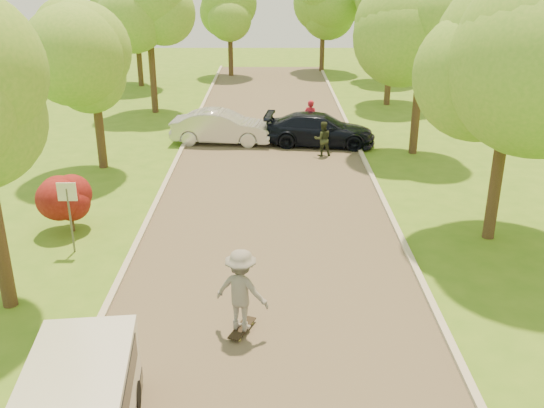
{
  "coord_description": "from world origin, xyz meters",
  "views": [
    {
      "loc": [
        0.04,
        -12.15,
        7.99
      ],
      "look_at": [
        0.06,
        4.56,
        1.3
      ],
      "focal_mm": 40.0,
      "sensor_mm": 36.0,
      "label": 1
    }
  ],
  "objects_px": {
    "silver_sedan": "(222,127)",
    "longboard": "(242,328)",
    "street_sign": "(68,203)",
    "person_olive": "(323,139)",
    "person_striped": "(310,118)",
    "skateboarder": "(241,290)",
    "dark_sedan": "(320,130)"
  },
  "relations": [
    {
      "from": "person_olive",
      "to": "silver_sedan",
      "type": "bearing_deg",
      "value": -31.9
    },
    {
      "from": "silver_sedan",
      "to": "longboard",
      "type": "distance_m",
      "value": 15.94
    },
    {
      "from": "dark_sedan",
      "to": "street_sign",
      "type": "bearing_deg",
      "value": 151.92
    },
    {
      "from": "street_sign",
      "to": "longboard",
      "type": "bearing_deg",
      "value": -39.22
    },
    {
      "from": "person_olive",
      "to": "skateboarder",
      "type": "bearing_deg",
      "value": 70.23
    },
    {
      "from": "street_sign",
      "to": "longboard",
      "type": "distance_m",
      "value": 6.82
    },
    {
      "from": "street_sign",
      "to": "skateboarder",
      "type": "xyz_separation_m",
      "value": [
        5.16,
        -4.21,
        -0.45
      ]
    },
    {
      "from": "silver_sedan",
      "to": "dark_sedan",
      "type": "bearing_deg",
      "value": -88.7
    },
    {
      "from": "person_striped",
      "to": "longboard",
      "type": "bearing_deg",
      "value": 103.8
    },
    {
      "from": "skateboarder",
      "to": "dark_sedan",
      "type": "bearing_deg",
      "value": -78.65
    },
    {
      "from": "skateboarder",
      "to": "person_striped",
      "type": "bearing_deg",
      "value": -76.58
    },
    {
      "from": "skateboarder",
      "to": "longboard",
      "type": "bearing_deg",
      "value": 36.13
    },
    {
      "from": "silver_sedan",
      "to": "longboard",
      "type": "xyz_separation_m",
      "value": [
        1.66,
        -15.84,
        -0.67
      ]
    },
    {
      "from": "street_sign",
      "to": "person_striped",
      "type": "height_order",
      "value": "street_sign"
    },
    {
      "from": "dark_sedan",
      "to": "skateboarder",
      "type": "height_order",
      "value": "skateboarder"
    },
    {
      "from": "street_sign",
      "to": "silver_sedan",
      "type": "distance_m",
      "value": 12.17
    },
    {
      "from": "silver_sedan",
      "to": "longboard",
      "type": "height_order",
      "value": "silver_sedan"
    },
    {
      "from": "street_sign",
      "to": "person_olive",
      "type": "relative_size",
      "value": 1.4
    },
    {
      "from": "street_sign",
      "to": "person_olive",
      "type": "distance_m",
      "value": 12.56
    },
    {
      "from": "longboard",
      "to": "dark_sedan",
      "type": "bearing_deg",
      "value": -78.65
    },
    {
      "from": "person_striped",
      "to": "person_olive",
      "type": "relative_size",
      "value": 1.17
    },
    {
      "from": "longboard",
      "to": "person_olive",
      "type": "height_order",
      "value": "person_olive"
    },
    {
      "from": "street_sign",
      "to": "person_striped",
      "type": "relative_size",
      "value": 1.2
    },
    {
      "from": "longboard",
      "to": "silver_sedan",
      "type": "bearing_deg",
      "value": -61.93
    },
    {
      "from": "street_sign",
      "to": "skateboarder",
      "type": "bearing_deg",
      "value": -39.22
    },
    {
      "from": "silver_sedan",
      "to": "skateboarder",
      "type": "bearing_deg",
      "value": -168.58
    },
    {
      "from": "person_striped",
      "to": "skateboarder",
      "type": "bearing_deg",
      "value": 103.8
    },
    {
      "from": "street_sign",
      "to": "silver_sedan",
      "type": "bearing_deg",
      "value": 73.25
    },
    {
      "from": "skateboarder",
      "to": "person_olive",
      "type": "xyz_separation_m",
      "value": [
        2.94,
        13.78,
        -0.34
      ]
    },
    {
      "from": "street_sign",
      "to": "longboard",
      "type": "relative_size",
      "value": 2.09
    },
    {
      "from": "silver_sedan",
      "to": "skateboarder",
      "type": "relative_size",
      "value": 2.39
    },
    {
      "from": "person_striped",
      "to": "person_olive",
      "type": "height_order",
      "value": "person_striped"
    }
  ]
}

